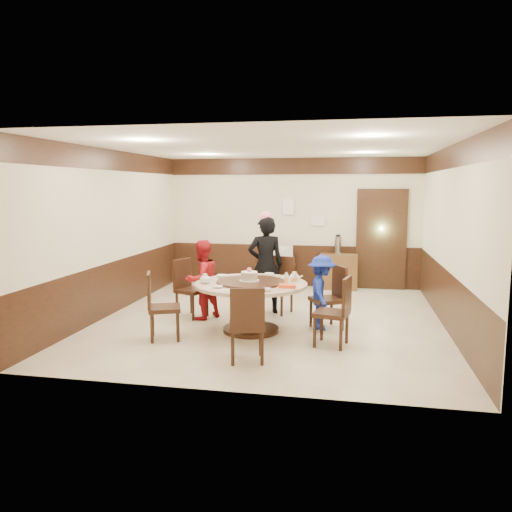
% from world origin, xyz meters
% --- Properties ---
extents(room, '(6.00, 6.04, 2.84)m').
position_xyz_m(room, '(0.01, 0.01, 1.08)').
color(room, beige).
rests_on(room, ground).
extents(banquet_table, '(1.68, 1.68, 0.78)m').
position_xyz_m(banquet_table, '(-0.18, -0.74, 0.53)').
color(banquet_table, black).
rests_on(banquet_table, ground).
extents(chair_0, '(0.61, 0.60, 0.97)m').
position_xyz_m(chair_0, '(0.96, -0.35, 0.30)').
color(chair_0, black).
rests_on(chair_0, ground).
extents(chair_1, '(0.57, 0.57, 0.97)m').
position_xyz_m(chair_1, '(0.05, 0.49, 0.30)').
color(chair_1, black).
rests_on(chair_1, ground).
extents(chair_2, '(0.58, 0.58, 0.97)m').
position_xyz_m(chair_2, '(-1.35, -0.07, 0.30)').
color(chair_2, black).
rests_on(chair_2, ground).
extents(chair_3, '(0.57, 0.57, 0.97)m').
position_xyz_m(chair_3, '(-1.34, -1.36, 0.30)').
color(chair_3, black).
rests_on(chair_3, ground).
extents(chair_4, '(0.53, 0.54, 0.97)m').
position_xyz_m(chair_4, '(0.04, -2.04, 0.30)').
color(chair_4, black).
rests_on(chair_4, ground).
extents(chair_5, '(0.53, 0.52, 0.97)m').
position_xyz_m(chair_5, '(1.06, -1.20, 0.30)').
color(chair_5, black).
rests_on(chair_5, ground).
extents(person_standing, '(0.70, 0.57, 1.68)m').
position_xyz_m(person_standing, '(-0.16, 0.43, 0.84)').
color(person_standing, black).
rests_on(person_standing, ground).
extents(person_red, '(0.77, 0.81, 1.31)m').
position_xyz_m(person_red, '(-1.12, -0.16, 0.66)').
color(person_red, '#AA161C').
rests_on(person_red, ground).
extents(person_blue, '(0.52, 0.79, 1.15)m').
position_xyz_m(person_blue, '(0.86, -0.40, 0.57)').
color(person_blue, navy).
rests_on(person_blue, ground).
extents(birthday_cake, '(0.30, 0.30, 0.20)m').
position_xyz_m(birthday_cake, '(-0.20, -0.75, 0.85)').
color(birthday_cake, white).
rests_on(birthday_cake, banquet_table).
extents(teapot_left, '(0.17, 0.15, 0.13)m').
position_xyz_m(teapot_left, '(-0.84, -0.93, 0.81)').
color(teapot_left, white).
rests_on(teapot_left, banquet_table).
extents(teapot_right, '(0.17, 0.15, 0.13)m').
position_xyz_m(teapot_right, '(0.45, -0.51, 0.81)').
color(teapot_right, white).
rests_on(teapot_right, banquet_table).
extents(bowl_0, '(0.17, 0.17, 0.04)m').
position_xyz_m(bowl_0, '(-0.72, -0.39, 0.77)').
color(bowl_0, white).
rests_on(bowl_0, banquet_table).
extents(bowl_1, '(0.13, 0.13, 0.04)m').
position_xyz_m(bowl_1, '(0.16, -1.31, 0.77)').
color(bowl_1, white).
rests_on(bowl_1, banquet_table).
extents(bowl_2, '(0.14, 0.14, 0.03)m').
position_xyz_m(bowl_2, '(-0.55, -1.23, 0.77)').
color(bowl_2, white).
rests_on(bowl_2, banquet_table).
extents(bowl_3, '(0.13, 0.13, 0.04)m').
position_xyz_m(bowl_3, '(0.46, -0.93, 0.77)').
color(bowl_3, white).
rests_on(bowl_3, banquet_table).
extents(bowl_4, '(0.15, 0.15, 0.04)m').
position_xyz_m(bowl_4, '(-0.90, -0.67, 0.77)').
color(bowl_4, white).
rests_on(bowl_4, banquet_table).
extents(bowl_5, '(0.15, 0.15, 0.05)m').
position_xyz_m(bowl_5, '(-0.00, -0.12, 0.77)').
color(bowl_5, white).
rests_on(bowl_5, banquet_table).
extents(saucer_near, '(0.18, 0.18, 0.01)m').
position_xyz_m(saucer_near, '(-0.43, -1.39, 0.76)').
color(saucer_near, white).
rests_on(saucer_near, banquet_table).
extents(saucer_far, '(0.18, 0.18, 0.01)m').
position_xyz_m(saucer_far, '(0.27, -0.24, 0.76)').
color(saucer_far, white).
rests_on(saucer_far, banquet_table).
extents(shrimp_platter, '(0.30, 0.20, 0.06)m').
position_xyz_m(shrimp_platter, '(0.42, -1.09, 0.78)').
color(shrimp_platter, white).
rests_on(shrimp_platter, banquet_table).
extents(bottle_0, '(0.06, 0.06, 0.16)m').
position_xyz_m(bottle_0, '(0.36, -0.79, 0.83)').
color(bottle_0, white).
rests_on(bottle_0, banquet_table).
extents(bottle_1, '(0.06, 0.06, 0.16)m').
position_xyz_m(bottle_1, '(0.48, -0.72, 0.83)').
color(bottle_1, white).
rests_on(bottle_1, banquet_table).
extents(tv_stand, '(0.85, 0.45, 0.50)m').
position_xyz_m(tv_stand, '(-0.34, 2.75, 0.25)').
color(tv_stand, black).
rests_on(tv_stand, ground).
extents(television, '(0.73, 0.23, 0.42)m').
position_xyz_m(television, '(-0.34, 2.75, 0.71)').
color(television, gray).
rests_on(television, tv_stand).
extents(side_cabinet, '(0.80, 0.40, 0.75)m').
position_xyz_m(side_cabinet, '(1.02, 2.78, 0.38)').
color(side_cabinet, brown).
rests_on(side_cabinet, ground).
extents(thermos, '(0.15, 0.15, 0.38)m').
position_xyz_m(thermos, '(1.00, 2.78, 0.94)').
color(thermos, silver).
rests_on(thermos, side_cabinet).
extents(notice_left, '(0.25, 0.00, 0.35)m').
position_xyz_m(notice_left, '(-0.10, 2.96, 1.75)').
color(notice_left, white).
rests_on(notice_left, room).
extents(notice_right, '(0.30, 0.00, 0.22)m').
position_xyz_m(notice_right, '(0.55, 2.96, 1.45)').
color(notice_right, white).
rests_on(notice_right, room).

